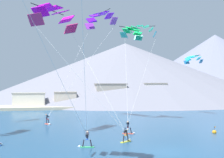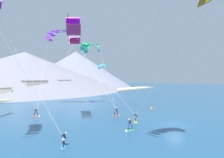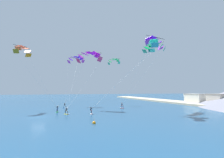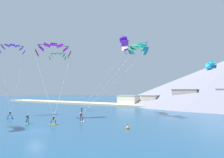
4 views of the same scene
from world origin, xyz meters
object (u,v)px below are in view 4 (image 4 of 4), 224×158
(kitesurfer_near_trail, at_px, (82,119))
(parafoil_kite_distant_high_outer, at_px, (210,65))
(parafoil_kite_near_trail, at_px, (138,47))
(kitesurfer_far_right, at_px, (82,111))
(kitesurfer_near_lead, at_px, (27,121))
(parafoil_kite_far_left, at_px, (12,48))
(parafoil_kite_mid_center, at_px, (54,49))
(parafoil_kite_distant_mid_solo, at_px, (58,55))
(kitesurfer_far_left, at_px, (11,116))
(race_marker_buoy, at_px, (128,128))
(kitesurfer_mid_center, at_px, (55,122))
(parafoil_kite_distant_low_drift, at_px, (136,49))
(parafoil_kite_far_right, at_px, (124,42))

(kitesurfer_near_trail, xyz_separation_m, parafoil_kite_distant_high_outer, (19.28, 21.19, 11.20))
(parafoil_kite_near_trail, bearing_deg, kitesurfer_near_trail, -112.14)
(parafoil_kite_distant_high_outer, bearing_deg, kitesurfer_far_right, -162.04)
(kitesurfer_near_lead, bearing_deg, parafoil_kite_near_trail, 59.66)
(kitesurfer_near_lead, distance_m, parafoil_kite_far_left, 23.11)
(parafoil_kite_mid_center, distance_m, parafoil_kite_distant_mid_solo, 16.38)
(kitesurfer_far_left, xyz_separation_m, race_marker_buoy, (26.94, 3.21, -0.32))
(kitesurfer_near_trail, distance_m, parafoil_kite_far_left, 27.33)
(kitesurfer_mid_center, distance_m, race_marker_buoy, 13.26)
(parafoil_kite_distant_mid_solo, height_order, race_marker_buoy, parafoil_kite_distant_mid_solo)
(parafoil_kite_far_left, height_order, parafoil_kite_distant_high_outer, parafoil_kite_far_left)
(parafoil_kite_mid_center, bearing_deg, parafoil_kite_distant_high_outer, 34.63)
(parafoil_kite_distant_low_drift, bearing_deg, kitesurfer_near_trail, -106.25)
(parafoil_kite_distant_high_outer, relative_size, parafoil_kite_distant_low_drift, 0.89)
(kitesurfer_mid_center, xyz_separation_m, parafoil_kite_far_right, (0.40, 22.65, 18.27))
(parafoil_kite_far_left, xyz_separation_m, parafoil_kite_distant_low_drift, (26.30, 15.37, -0.67))
(kitesurfer_near_trail, distance_m, kitesurfer_mid_center, 5.47)
(kitesurfer_mid_center, xyz_separation_m, parafoil_kite_distant_high_outer, (20.86, 26.42, 11.33))
(parafoil_kite_near_trail, distance_m, parafoil_kite_distant_mid_solo, 26.66)
(parafoil_kite_mid_center, distance_m, parafoil_kite_far_right, 18.65)
(parafoil_kite_distant_high_outer, bearing_deg, kitesurfer_near_lead, -132.25)
(kitesurfer_near_lead, xyz_separation_m, parafoil_kite_distant_mid_solo, (-14.73, 19.97, 15.93))
(kitesurfer_mid_center, bearing_deg, parafoil_kite_far_left, 169.01)
(parafoil_kite_near_trail, relative_size, parafoil_kite_distant_low_drift, 3.10)
(kitesurfer_near_lead, bearing_deg, parafoil_kite_far_right, 77.63)
(kitesurfer_far_left, relative_size, parafoil_kite_far_left, 0.10)
(parafoil_kite_distant_mid_solo, bearing_deg, kitesurfer_near_trail, -30.67)
(kitesurfer_near_trail, bearing_deg, parafoil_kite_distant_high_outer, 47.70)
(kitesurfer_near_trail, relative_size, kitesurfer_far_right, 1.03)
(parafoil_kite_far_right, bearing_deg, kitesurfer_far_left, -123.10)
(kitesurfer_near_lead, relative_size, parafoil_kite_near_trail, 0.12)
(kitesurfer_near_trail, xyz_separation_m, parafoil_kite_far_right, (-1.18, 17.42, 18.14))
(parafoil_kite_near_trail, bearing_deg, parafoil_kite_distant_low_drift, 138.25)
(parafoil_kite_far_left, bearing_deg, kitesurfer_near_lead, -21.34)
(kitesurfer_far_right, bearing_deg, kitesurfer_far_left, -107.46)
(parafoil_kite_distant_high_outer, relative_size, parafoil_kite_distant_mid_solo, 0.94)
(kitesurfer_near_lead, relative_size, parafoil_kite_mid_center, 0.12)
(parafoil_kite_far_right, height_order, parafoil_kite_distant_mid_solo, parafoil_kite_far_right)
(parafoil_kite_distant_low_drift, bearing_deg, parafoil_kite_near_trail, -41.75)
(kitesurfer_far_left, xyz_separation_m, parafoil_kite_near_trail, (21.07, 17.99, 15.45))
(parafoil_kite_far_right, bearing_deg, kitesurfer_near_trail, -86.11)
(parafoil_kite_far_left, bearing_deg, parafoil_kite_distant_high_outer, 28.41)
(race_marker_buoy, bearing_deg, kitesurfer_far_right, 148.75)
(kitesurfer_mid_center, xyz_separation_m, parafoil_kite_far_left, (-20.60, 4.00, 16.04))
(parafoil_kite_distant_low_drift, relative_size, parafoil_kite_distant_mid_solo, 1.06)
(parafoil_kite_near_trail, bearing_deg, race_marker_buoy, -68.32)
(parafoil_kite_far_right, relative_size, parafoil_kite_distant_low_drift, 3.73)
(kitesurfer_far_right, relative_size, parafoil_kite_distant_mid_solo, 0.37)
(kitesurfer_near_trail, height_order, kitesurfer_far_right, kitesurfer_near_trail)
(kitesurfer_mid_center, height_order, parafoil_kite_mid_center, parafoil_kite_mid_center)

